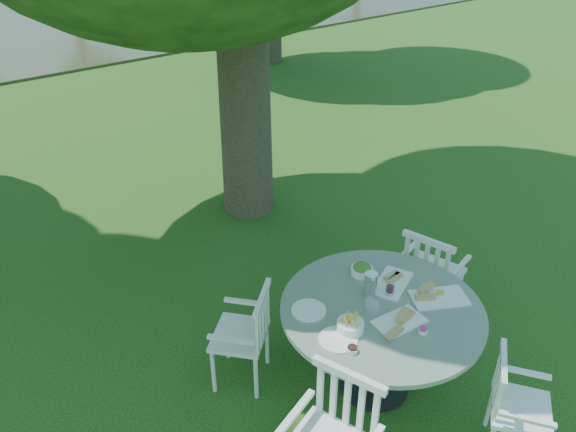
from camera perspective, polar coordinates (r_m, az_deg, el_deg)
name	(u,v)px	position (r m, az deg, el deg)	size (l,w,h in m)	color
ground	(301,298)	(5.58, 1.29, -8.36)	(140.00, 140.00, 0.00)	#13370B
table	(380,322)	(4.35, 9.38, -10.56)	(1.51, 1.51, 0.81)	black
chair_ne	(429,271)	(5.16, 14.14, -5.39)	(0.55, 0.57, 0.94)	white
chair_nw	(250,330)	(4.47, -3.86, -11.53)	(0.60, 0.60, 0.87)	white
chair_sw	(337,431)	(3.75, 5.00, -20.94)	(0.60, 0.62, 0.98)	white
chair_se	(510,401)	(4.28, 21.61, -17.04)	(0.57, 0.57, 0.84)	white
tableware	(375,301)	(4.25, 8.87, -8.52)	(1.28, 0.88, 0.20)	white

